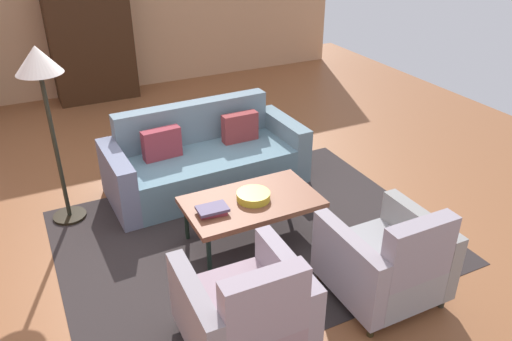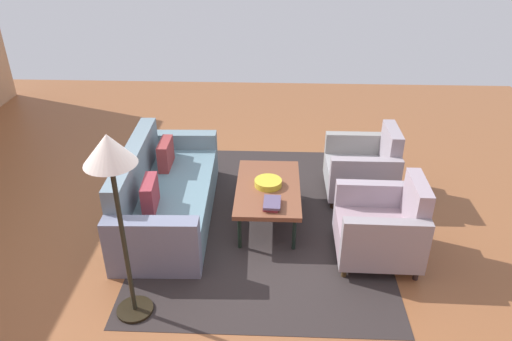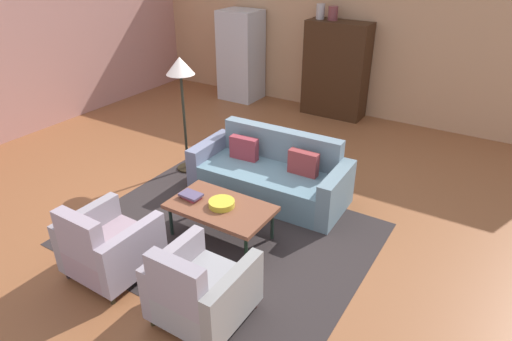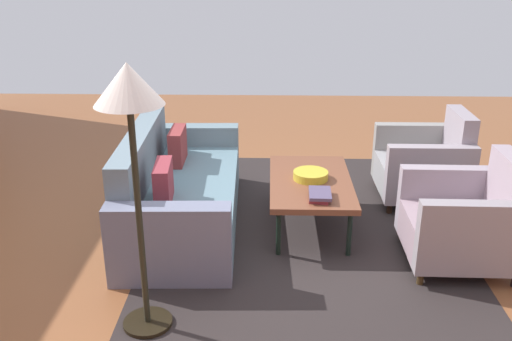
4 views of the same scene
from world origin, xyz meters
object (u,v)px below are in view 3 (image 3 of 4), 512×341
object	(u,v)px
fruit_bowl	(222,204)
floor_lamp	(181,77)
armchair_right	(199,292)
refrigerator	(241,56)
coffee_table	(221,208)
vase_round	(333,13)
cabinet	(336,70)
book_stack	(191,196)
couch	(272,175)
vase_tall	(320,11)
armchair_left	(106,248)

from	to	relation	value
fruit_bowl	floor_lamp	size ratio (longest dim) A/B	0.18
armchair_right	fruit_bowl	distance (m)	1.31
fruit_bowl	refrigerator	distance (m)	5.16
coffee_table	refrigerator	xyz separation A→B (m)	(-2.64, 4.40, 0.53)
vase_round	refrigerator	world-z (taller)	vase_round
cabinet	refrigerator	size ratio (longest dim) A/B	0.97
book_stack	refrigerator	distance (m)	5.01
book_stack	fruit_bowl	bearing A→B (deg)	6.64
floor_lamp	couch	bearing A→B (deg)	1.73
armchair_right	vase_tall	xyz separation A→B (m)	(-1.52, 5.67, 1.59)
armchair_right	vase_round	distance (m)	6.02
floor_lamp	fruit_bowl	bearing A→B (deg)	-37.64
fruit_bowl	floor_lamp	xyz separation A→B (m)	(-1.48, 1.14, 0.98)
couch	floor_lamp	distance (m)	1.86
coffee_table	fruit_bowl	distance (m)	0.07
armchair_right	floor_lamp	distance (m)	3.29
book_stack	vase_round	distance (m)	4.79
coffee_table	floor_lamp	distance (m)	2.13
cabinet	vase_round	size ratio (longest dim) A/B	7.29
floor_lamp	armchair_left	bearing A→B (deg)	-69.53
fruit_bowl	refrigerator	world-z (taller)	refrigerator
book_stack	vase_tall	bearing A→B (deg)	96.56
cabinet	vase_round	xyz separation A→B (m)	(-0.15, -0.00, 1.02)
armchair_left	vase_round	size ratio (longest dim) A/B	3.56
floor_lamp	cabinet	bearing A→B (deg)	74.31
armchair_left	armchair_right	bearing A→B (deg)	0.94
armchair_right	cabinet	distance (m)	5.81
armchair_left	floor_lamp	world-z (taller)	floor_lamp
cabinet	vase_tall	xyz separation A→B (m)	(-0.40, -0.00, 1.04)
armchair_left	refrigerator	world-z (taller)	refrigerator
armchair_right	vase_round	xyz separation A→B (m)	(-1.27, 5.67, 1.58)
book_stack	refrigerator	xyz separation A→B (m)	(-2.24, 4.45, 0.46)
couch	armchair_right	world-z (taller)	armchair_right
armchair_left	fruit_bowl	size ratio (longest dim) A/B	2.92
fruit_bowl	vase_round	world-z (taller)	vase_round
coffee_table	fruit_bowl	world-z (taller)	fruit_bowl
armchair_right	cabinet	size ratio (longest dim) A/B	0.49
couch	cabinet	distance (m)	3.42
armchair_left	vase_tall	world-z (taller)	vase_tall
coffee_table	refrigerator	size ratio (longest dim) A/B	0.65
armchair_left	floor_lamp	xyz separation A→B (m)	(-0.86, 2.31, 1.10)
couch	floor_lamp	bearing A→B (deg)	0.03
fruit_bowl	refrigerator	bearing A→B (deg)	121.07
cabinet	fruit_bowl	bearing A→B (deg)	-83.23
armchair_left	coffee_table	bearing A→B (deg)	63.68
couch	coffee_table	distance (m)	1.19
book_stack	coffee_table	bearing A→B (deg)	6.94
fruit_bowl	vase_tall	size ratio (longest dim) A/B	1.10
couch	book_stack	size ratio (longest dim) A/B	7.95
armchair_right	armchair_left	bearing A→B (deg)	-179.75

